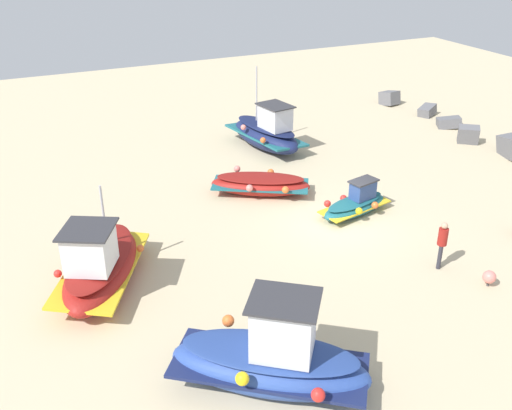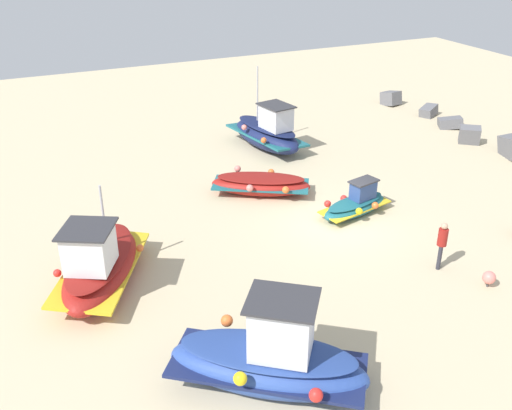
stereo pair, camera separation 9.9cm
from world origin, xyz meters
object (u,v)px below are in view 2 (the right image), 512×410
at_px(mooring_buoy_0, 489,278).
at_px(fishing_boat_1, 270,359).
at_px(fishing_boat_3, 99,264).
at_px(fishing_boat_4, 261,184).
at_px(fishing_boat_0, 356,204).
at_px(fishing_boat_2, 268,133).
at_px(person_walking, 442,242).

bearing_deg(mooring_buoy_0, fishing_boat_1, -82.64).
distance_m(fishing_boat_3, fishing_boat_4, 8.63).
xyz_separation_m(fishing_boat_0, fishing_boat_4, (-3.25, -2.64, 0.01)).
bearing_deg(fishing_boat_0, fishing_boat_4, 116.09).
relative_size(fishing_boat_0, mooring_buoy_0, 6.10).
distance_m(fishing_boat_4, mooring_buoy_0, 10.04).
xyz_separation_m(fishing_boat_0, fishing_boat_3, (0.90, -10.19, 0.36)).
relative_size(fishing_boat_2, mooring_buoy_0, 9.19).
relative_size(fishing_boat_2, person_walking, 2.98).
relative_size(fishing_boat_0, fishing_boat_4, 0.77).
bearing_deg(fishing_boat_3, mooring_buoy_0, 93.35).
distance_m(fishing_boat_2, fishing_boat_4, 5.44).
distance_m(fishing_boat_1, person_walking, 8.00).
xyz_separation_m(fishing_boat_1, fishing_boat_2, (-15.18, 7.21, -0.02)).
bearing_deg(fishing_boat_0, person_walking, -99.01).
bearing_deg(fishing_boat_3, person_walking, 99.11).
xyz_separation_m(fishing_boat_3, fishing_boat_4, (-4.16, 7.55, -0.36)).
bearing_deg(fishing_boat_4, person_walking, -38.75).
height_order(fishing_boat_3, fishing_boat_4, fishing_boat_3).
relative_size(fishing_boat_2, fishing_boat_4, 1.16).
height_order(fishing_boat_1, fishing_boat_2, fishing_boat_2).
height_order(fishing_boat_4, mooring_buoy_0, fishing_boat_4).
bearing_deg(fishing_boat_2, fishing_boat_0, -9.66).
height_order(fishing_boat_2, fishing_boat_4, fishing_boat_2).
height_order(person_walking, mooring_buoy_0, person_walking).
bearing_deg(fishing_boat_1, fishing_boat_4, 103.18).
height_order(fishing_boat_2, mooring_buoy_0, fishing_boat_2).
relative_size(fishing_boat_4, person_walking, 2.58).
xyz_separation_m(fishing_boat_1, fishing_boat_4, (-10.42, 4.61, -0.42)).
height_order(fishing_boat_1, fishing_boat_4, fishing_boat_1).
height_order(fishing_boat_3, person_walking, fishing_boat_3).
xyz_separation_m(fishing_boat_2, person_walking, (12.56, 0.35, 0.15)).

